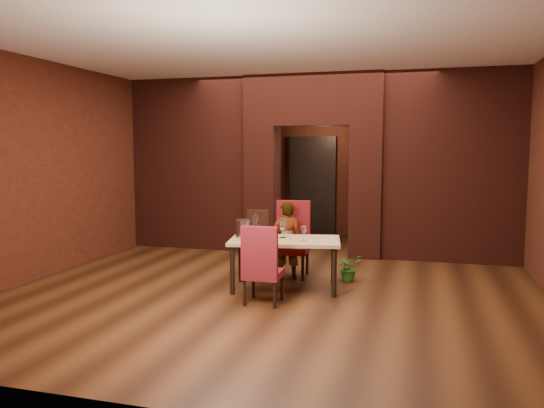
{
  "coord_description": "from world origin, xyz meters",
  "views": [
    {
      "loc": [
        1.87,
        -7.34,
        1.9
      ],
      "look_at": [
        -0.2,
        0.0,
        1.1
      ],
      "focal_mm": 35.0,
      "sensor_mm": 36.0,
      "label": 1
    }
  ],
  "objects": [
    {
      "name": "wall_back",
      "position": [
        0.0,
        4.0,
        1.6
      ],
      "size": [
        7.0,
        0.04,
        3.2
      ],
      "primitive_type": "cube",
      "color": "maroon",
      "rests_on": "ground"
    },
    {
      "name": "vent_panel",
      "position": [
        -0.95,
        1.71,
        0.55
      ],
      "size": [
        0.4,
        0.03,
        0.5
      ],
      "primitive_type": "cube",
      "color": "#A84D30",
      "rests_on": "ground"
    },
    {
      "name": "wall_front",
      "position": [
        0.0,
        -4.0,
        1.6
      ],
      "size": [
        7.0,
        0.04,
        3.2
      ],
      "primitive_type": "cube",
      "color": "maroon",
      "rests_on": "ground"
    },
    {
      "name": "wine_bucket",
      "position": [
        -0.47,
        -0.53,
        0.81
      ],
      "size": [
        0.2,
        0.2,
        0.24
      ],
      "primitive_type": "cylinder",
      "color": "silver",
      "rests_on": "dining_table"
    },
    {
      "name": "wine_glass_c",
      "position": [
        0.4,
        -0.61,
        0.79
      ],
      "size": [
        0.08,
        0.08,
        0.2
      ],
      "primitive_type": null,
      "color": "white",
      "rests_on": "dining_table"
    },
    {
      "name": "chair_far",
      "position": [
        0.04,
        0.18,
        0.56
      ],
      "size": [
        0.54,
        0.54,
        1.12
      ],
      "primitive_type": "cube",
      "rotation": [
        0.0,
        0.0,
        0.06
      ],
      "color": "maroon",
      "rests_on": "ground"
    },
    {
      "name": "wing_wall_left",
      "position": [
        -2.36,
        2.0,
        1.6
      ],
      "size": [
        2.28,
        0.35,
        3.2
      ],
      "primitive_type": "cube",
      "color": "maroon",
      "rests_on": "ground"
    },
    {
      "name": "rear_door",
      "position": [
        -0.4,
        3.94,
        1.05
      ],
      "size": [
        0.9,
        0.08,
        2.1
      ],
      "primitive_type": "cube",
      "color": "black",
      "rests_on": "ground"
    },
    {
      "name": "water_bottle",
      "position": [
        -0.31,
        -0.46,
        0.85
      ],
      "size": [
        0.08,
        0.08,
        0.33
      ],
      "primitive_type": "cylinder",
      "color": "silver",
      "rests_on": "dining_table"
    },
    {
      "name": "wing_wall_right",
      "position": [
        2.36,
        2.0,
        1.6
      ],
      "size": [
        2.28,
        0.35,
        3.2
      ],
      "primitive_type": "cube",
      "color": "maroon",
      "rests_on": "ground"
    },
    {
      "name": "wine_glass_b",
      "position": [
        0.07,
        -0.41,
        0.8
      ],
      "size": [
        0.09,
        0.09,
        0.23
      ],
      "primitive_type": null,
      "color": "white",
      "rests_on": "dining_table"
    },
    {
      "name": "tasting_sheet",
      "position": [
        -0.14,
        -0.7,
        0.69
      ],
      "size": [
        0.38,
        0.34,
        0.0
      ],
      "primitive_type": "cube",
      "rotation": [
        0.0,
        0.0,
        0.49
      ],
      "color": "silver",
      "rests_on": "dining_table"
    },
    {
      "name": "ceiling",
      "position": [
        0.0,
        0.0,
        3.2
      ],
      "size": [
        7.0,
        8.0,
        0.04
      ],
      "primitive_type": "cube",
      "color": "silver",
      "rests_on": "ground"
    },
    {
      "name": "person_seated",
      "position": [
        0.0,
        0.07,
        0.57
      ],
      "size": [
        0.45,
        0.32,
        1.14
      ],
      "primitive_type": "imported",
      "rotation": [
        0.0,
        0.0,
        3.27
      ],
      "color": "white",
      "rests_on": "ground"
    },
    {
      "name": "dining_table",
      "position": [
        0.12,
        -0.51,
        0.34
      ],
      "size": [
        1.59,
        1.07,
        0.69
      ],
      "primitive_type": "cube",
      "rotation": [
        0.0,
        0.0,
        0.17
      ],
      "color": "tan",
      "rests_on": "ground"
    },
    {
      "name": "pillar_left",
      "position": [
        -0.95,
        2.0,
        1.15
      ],
      "size": [
        0.55,
        0.55,
        2.3
      ],
      "primitive_type": "cube",
      "color": "maroon",
      "rests_on": "ground"
    },
    {
      "name": "rear_door_frame",
      "position": [
        -0.4,
        3.9,
        1.05
      ],
      "size": [
        1.02,
        0.04,
        2.22
      ],
      "primitive_type": "cube",
      "color": "black",
      "rests_on": "ground"
    },
    {
      "name": "floor",
      "position": [
        0.0,
        0.0,
        0.0
      ],
      "size": [
        8.0,
        8.0,
        0.0
      ],
      "primitive_type": "plane",
      "color": "#472511",
      "rests_on": "ground"
    },
    {
      "name": "wine_glass_a",
      "position": [
        0.06,
        -0.42,
        0.8
      ],
      "size": [
        0.09,
        0.09,
        0.23
      ],
      "primitive_type": null,
      "color": "white",
      "rests_on": "dining_table"
    },
    {
      "name": "wall_left",
      "position": [
        -3.5,
        0.0,
        1.6
      ],
      "size": [
        0.04,
        8.0,
        3.2
      ],
      "primitive_type": "cube",
      "color": "maroon",
      "rests_on": "ground"
    },
    {
      "name": "potted_plant",
      "position": [
        0.9,
        0.18,
        0.19
      ],
      "size": [
        0.46,
        0.45,
        0.38
      ],
      "primitive_type": "imported",
      "rotation": [
        0.0,
        0.0,
        0.65
      ],
      "color": "#296E1F",
      "rests_on": "ground"
    },
    {
      "name": "lintel",
      "position": [
        0.0,
        2.0,
        2.75
      ],
      "size": [
        2.45,
        0.55,
        0.9
      ],
      "primitive_type": "cube",
      "color": "maroon",
      "rests_on": "ground"
    },
    {
      "name": "pillar_right",
      "position": [
        0.95,
        2.0,
        1.15
      ],
      "size": [
        0.55,
        0.55,
        2.3
      ],
      "primitive_type": "cube",
      "color": "maroon",
      "rests_on": "ground"
    },
    {
      "name": "chair_near",
      "position": [
        0.03,
        -1.21,
        0.49
      ],
      "size": [
        0.46,
        0.46,
        0.98
      ],
      "primitive_type": "cube",
      "rotation": [
        0.0,
        0.0,
        3.16
      ],
      "color": "maroon",
      "rests_on": "ground"
    }
  ]
}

